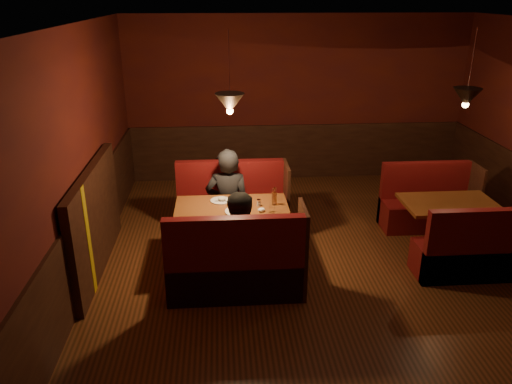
{
  "coord_description": "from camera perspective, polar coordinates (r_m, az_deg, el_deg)",
  "views": [
    {
      "loc": [
        -1.38,
        -5.22,
        3.22
      ],
      "look_at": [
        -0.96,
        0.42,
        0.95
      ],
      "focal_mm": 35.0,
      "sensor_mm": 36.0,
      "label": 1
    }
  ],
  "objects": [
    {
      "name": "main_table",
      "position": [
        6.23,
        -2.63,
        -3.23
      ],
      "size": [
        1.4,
        0.85,
        0.98
      ],
      "color": "maroon",
      "rests_on": "ground"
    },
    {
      "name": "second_bench_near",
      "position": [
        6.56,
        23.61,
        -6.55
      ],
      "size": [
        1.33,
        0.5,
        0.95
      ],
      "color": "#541715",
      "rests_on": "ground"
    },
    {
      "name": "room",
      "position": [
        5.8,
        7.02,
        -0.27
      ],
      "size": [
        6.02,
        7.02,
        2.92
      ],
      "color": "#402510",
      "rests_on": "ground"
    },
    {
      "name": "second_table",
      "position": [
        7.03,
        21.1,
        -2.42
      ],
      "size": [
        1.2,
        0.77,
        0.68
      ],
      "color": "maroon",
      "rests_on": "ground"
    },
    {
      "name": "second_bench_far",
      "position": [
        7.72,
        18.94,
        -1.59
      ],
      "size": [
        1.33,
        0.5,
        0.95
      ],
      "color": "#541715",
      "rests_on": "ground"
    },
    {
      "name": "diner_b",
      "position": [
        5.57,
        -1.41,
        -4.23
      ],
      "size": [
        0.86,
        0.74,
        1.54
      ],
      "primitive_type": "imported",
      "rotation": [
        0.0,
        0.0,
        0.23
      ],
      "color": "black",
      "rests_on": "ground"
    },
    {
      "name": "main_bench_far",
      "position": [
        7.06,
        -2.66,
        -2.29
      ],
      "size": [
        1.54,
        0.55,
        1.05
      ],
      "color": "#541715",
      "rests_on": "ground"
    },
    {
      "name": "main_bench_near",
      "position": [
        5.64,
        -2.16,
        -8.92
      ],
      "size": [
        1.54,
        0.55,
        1.05
      ],
      "color": "#541715",
      "rests_on": "ground"
    },
    {
      "name": "diner_a",
      "position": [
        6.68,
        -3.26,
        0.94
      ],
      "size": [
        0.65,
        0.46,
        1.68
      ],
      "primitive_type": "imported",
      "rotation": [
        0.0,
        0.0,
        3.05
      ],
      "color": "black",
      "rests_on": "ground"
    }
  ]
}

